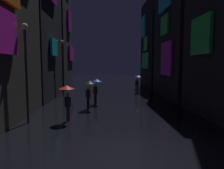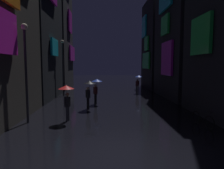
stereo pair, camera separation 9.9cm
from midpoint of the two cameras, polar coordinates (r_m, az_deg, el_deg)
name	(u,v)px [view 1 (the left image)]	position (r m, az deg, el deg)	size (l,w,h in m)	color
ground_plane	(124,153)	(7.83, 2.97, -19.06)	(120.00, 120.00, 0.00)	black
building_left_mid	(32,3)	(22.05, -22.09, 20.79)	(4.25, 8.07, 18.44)	black
building_left_far	(53,8)	(30.53, -16.58, 20.29)	(4.25, 7.36, 22.36)	#232328
building_right_mid	(184,22)	(22.11, 19.84, 16.46)	(4.25, 7.98, 15.18)	#232328
building_right_far	(159,45)	(30.00, 13.27, 10.94)	(4.25, 7.24, 12.39)	black
pedestrian_foreground_right_red	(67,93)	(11.75, -12.96, -2.41)	(0.90, 0.90, 2.12)	#2D2D38
pedestrian_midstreet_left_black	(89,87)	(14.84, -6.74, -0.70)	(0.90, 0.90, 2.12)	black
pedestrian_far_right_blue	(138,79)	(23.46, 7.30, 1.54)	(0.90, 0.90, 2.12)	#38332D
pedestrian_near_crossing_blue	(96,84)	(16.76, -4.64, 0.02)	(0.90, 0.90, 2.12)	black
bicycle_parked_at_storefront	(203,119)	(11.84, 24.38, -9.02)	(0.37, 1.80, 0.96)	black
streetlamp_left_near	(26,62)	(12.11, -23.60, 6.02)	(0.36, 0.36, 5.54)	#2D2D33
streetlamp_left_far	(62,62)	(22.04, -14.11, 6.39)	(0.36, 0.36, 5.93)	#2D2D33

